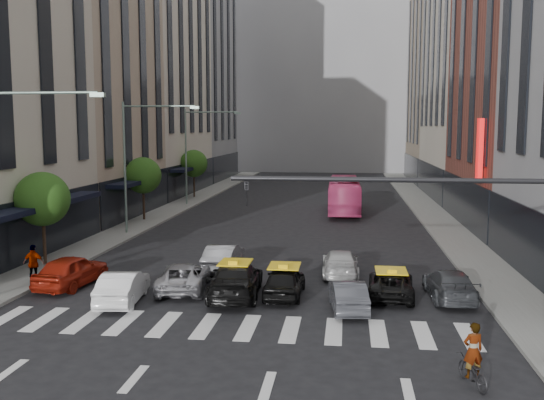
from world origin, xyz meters
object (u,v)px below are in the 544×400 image
(streetlamp_mid, at_px, (138,150))
(car_red, at_px, (71,271))
(streetlamp_far, at_px, (196,144))
(pedestrian_far, at_px, (34,264))
(taxi_center, at_px, (284,282))
(taxi_left, at_px, (236,280))
(car_white_front, at_px, (123,287))
(streetlamp_near, at_px, (9,163))
(motorcycle, at_px, (472,371))
(bus, at_px, (344,195))

(streetlamp_mid, relative_size, car_red, 2.02)
(streetlamp_far, bearing_deg, pedestrian_far, -90.69)
(streetlamp_far, distance_m, taxi_center, 32.79)
(streetlamp_mid, relative_size, taxi_left, 1.70)
(streetlamp_far, bearing_deg, streetlamp_mid, -90.00)
(car_white_front, bearing_deg, pedestrian_far, -29.72)
(streetlamp_near, distance_m, motorcycle, 19.91)
(streetlamp_near, relative_size, car_white_front, 2.15)
(streetlamp_far, distance_m, car_red, 30.19)
(taxi_center, height_order, motorcycle, taxi_center)
(streetlamp_near, xyz_separation_m, car_red, (1.49, 2.29, -5.15))
(streetlamp_near, relative_size, streetlamp_far, 1.00)
(car_white_front, distance_m, motorcycle, 14.74)
(pedestrian_far, bearing_deg, car_red, -179.39)
(streetlamp_far, bearing_deg, taxi_center, -69.05)
(motorcycle, bearing_deg, taxi_center, -70.12)
(streetlamp_far, relative_size, motorcycle, 5.37)
(motorcycle, bearing_deg, taxi_left, -61.01)
(streetlamp_far, distance_m, car_white_front, 32.73)
(car_red, xyz_separation_m, motorcycle, (16.42, -9.06, -0.32))
(car_white_front, relative_size, motorcycle, 2.50)
(streetlamp_near, distance_m, car_red, 5.83)
(streetlamp_far, distance_m, motorcycle, 43.05)
(bus, bearing_deg, car_white_front, 71.42)
(streetlamp_near, xyz_separation_m, taxi_left, (9.44, 1.50, -5.14))
(streetlamp_near, height_order, motorcycle, streetlamp_near)
(streetlamp_near, distance_m, taxi_left, 10.86)
(streetlamp_near, distance_m, pedestrian_far, 5.37)
(taxi_center, relative_size, bus, 0.36)
(streetlamp_mid, distance_m, motorcycle, 29.48)
(motorcycle, bearing_deg, car_red, -45.55)
(taxi_left, xyz_separation_m, motorcycle, (8.46, -8.27, -0.33))
(car_red, relative_size, taxi_center, 1.11)
(streetlamp_far, distance_m, taxi_left, 32.34)
(car_white_front, height_order, bus, bus)
(streetlamp_far, xyz_separation_m, taxi_left, (9.44, -30.50, -5.14))
(car_red, xyz_separation_m, taxi_left, (7.96, -0.79, 0.01))
(car_red, relative_size, pedestrian_far, 2.47)
(car_red, distance_m, motorcycle, 18.75)
(streetlamp_far, height_order, taxi_left, streetlamp_far)
(car_red, xyz_separation_m, pedestrian_far, (-1.84, -0.01, 0.29))
(taxi_center, bearing_deg, taxi_left, 8.38)
(taxi_left, height_order, motorcycle, taxi_left)
(pedestrian_far, bearing_deg, car_white_front, 157.00)
(streetlamp_mid, bearing_deg, taxi_left, -56.92)
(streetlamp_far, relative_size, car_red, 2.02)
(streetlamp_mid, height_order, motorcycle, streetlamp_mid)
(car_white_front, xyz_separation_m, motorcycle, (13.06, -6.82, -0.25))
(streetlamp_near, distance_m, taxi_center, 12.82)
(streetlamp_far, distance_m, pedestrian_far, 30.12)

